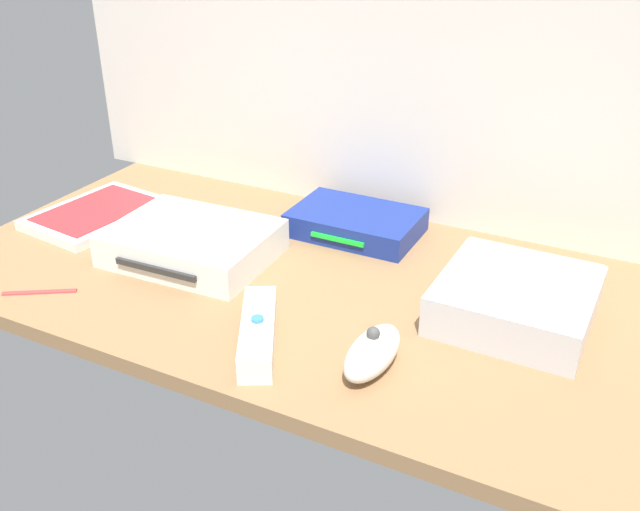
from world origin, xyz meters
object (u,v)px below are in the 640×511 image
Objects in this scene: game_console at (192,243)px; game_case at (97,214)px; remote_wand at (259,332)px; network_router at (356,222)px; remote_nunchuk at (372,352)px; stylus_pen at (39,290)px; mini_computer at (516,300)px.

game_case is at bearing 167.46° from game_console.
remote_wand is at bearing -16.80° from game_case.
game_console is 1.05× the size of game_case.
network_router is (16.47, 16.91, -0.50)cm from game_console.
stylus_pen is at bearing -171.56° from remote_nunchuk.
game_console is 2.12× the size of remote_nunchuk.
mini_computer is 62.99cm from game_case.
remote_nunchuk is at bearing -62.58° from network_router.
remote_nunchuk is at bearing -22.92° from game_console.
stylus_pen is at bearing -158.92° from mini_computer.
network_router is at bearing 65.61° from remote_wand.
remote_nunchuk is 43.15cm from stylus_pen.
mini_computer is 0.84× the size of game_case.
game_case is 1.14× the size of network_router.
stylus_pen is at bearing -58.68° from game_case.
remote_wand is 30.23cm from stylus_pen.
remote_nunchuk is at bearing -9.89° from game_case.
game_case is at bearing -179.54° from mini_computer.
remote_wand is at bearing -85.95° from network_router.
stylus_pen is at bearing -126.89° from game_console.
game_console is 42.60cm from mini_computer.
network_router is (-25.91, 12.62, -0.94)cm from mini_computer.
game_case is 42.86cm from remote_wand.
remote_nunchuk is at bearing -21.75° from remote_wand.
stylus_pen is (-30.06, -2.98, -1.16)cm from remote_wand.
game_console is at bearing -174.23° from mini_computer.
network_router reaches higher than game_case.
remote_nunchuk is at bearing 5.99° from stylus_pen.
game_console is 1.20× the size of network_router.
remote_wand is at bearing -37.95° from game_console.
game_console is at bearing 161.68° from remote_nunchuk.
stylus_pen is (-11.40, -16.44, -1.85)cm from game_console.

